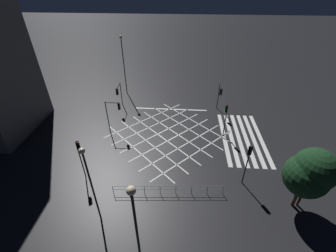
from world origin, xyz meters
name	(u,v)px	position (x,y,z in m)	size (l,w,h in m)	color
ground_plane	(168,135)	(0.00, 0.00, 0.00)	(200.00, 200.00, 0.00)	black
road_markings	(209,135)	(0.36, -5.24, 0.00)	(16.08, 19.89, 0.01)	silver
traffic_light_sw_main	(248,157)	(-7.30, -7.84, 3.24)	(0.39, 0.36, 4.55)	black
traffic_light_ne_main	(119,92)	(6.11, 7.63, 2.74)	(2.17, 0.36, 3.75)	black
traffic_light_nw_cross	(80,152)	(-7.61, 7.81, 3.17)	(0.36, 0.39, 4.46)	black
traffic_light_median_south	(226,114)	(0.47, -6.92, 3.08)	(0.36, 0.39, 4.32)	black
traffic_light_se_main	(220,93)	(6.30, -6.93, 2.98)	(1.95, 0.36, 4.10)	black
traffic_light_median_north	(114,110)	(0.09, 6.66, 3.23)	(0.36, 1.90, 4.46)	black
street_lamp_east	(137,231)	(-16.65, 0.42, 6.13)	(0.44, 0.44, 9.51)	black
street_lamp_west	(123,57)	(11.42, 7.87, 6.20)	(0.46, 0.46, 9.41)	black
street_lamp_far	(89,176)	(-12.18, 4.82, 5.05)	(0.44, 0.44, 7.67)	black
street_tree_near	(315,169)	(-9.66, -12.23, 4.47)	(3.40, 3.40, 6.18)	#473323
street_tree_far	(306,176)	(-9.69, -11.79, 3.68)	(3.57, 3.57, 5.47)	#473323
pedestrian_railing	(168,189)	(-9.25, -0.66, 0.67)	(0.78, 10.21, 1.05)	gray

